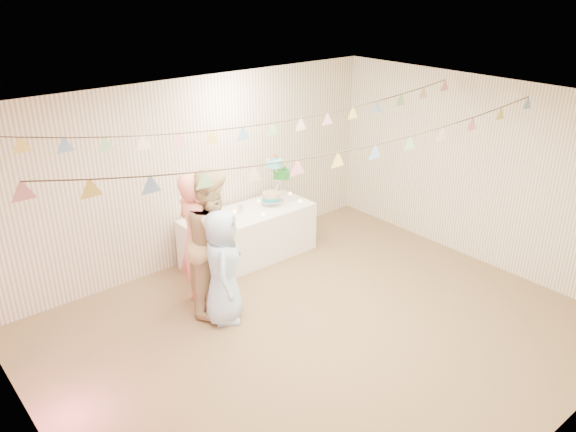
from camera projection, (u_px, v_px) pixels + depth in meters
floor at (319, 332)px, 6.50m from camera, size 6.00×6.00×0.00m
ceiling at (325, 110)px, 5.46m from camera, size 6.00×6.00×0.00m
back_wall at (198, 172)px, 7.74m from camera, size 6.00×6.00×0.00m
front_wall at (548, 339)px, 4.22m from camera, size 6.00×6.00×0.00m
left_wall at (30, 339)px, 4.22m from camera, size 5.00×5.00×0.00m
right_wall at (481, 172)px, 7.75m from camera, size 5.00×5.00×0.00m
table at (249, 235)px, 8.07m from camera, size 1.93×0.77×0.72m
cake_stand at (276, 178)px, 8.13m from camera, size 0.61×0.36×0.69m
cake_bottom at (271, 198)px, 8.11m from camera, size 0.31×0.31×0.15m
cake_middle at (282, 173)px, 8.30m from camera, size 0.27×0.27×0.22m
cake_top_tier at (274, 161)px, 7.96m from camera, size 0.25×0.25×0.19m
platter at (223, 219)px, 7.61m from camera, size 0.35×0.35×0.02m
posy at (241, 206)px, 7.87m from camera, size 0.12×0.12×0.14m
person_adult_a at (197, 241)px, 6.73m from camera, size 0.43×0.64×1.75m
person_adult_b at (214, 241)px, 6.67m from camera, size 1.09×1.10×1.80m
person_child at (223, 267)px, 6.49m from camera, size 0.76×0.82×1.40m
bunting_back at (257, 115)px, 6.34m from camera, size 5.60×1.10×0.40m
bunting_front at (338, 142)px, 5.44m from camera, size 5.60×0.90×0.36m
tealight_0 at (205, 230)px, 7.34m from camera, size 0.04×0.04×0.03m
tealight_1 at (220, 213)px, 7.84m from camera, size 0.04×0.04×0.03m
tealight_2 at (263, 214)px, 7.82m from camera, size 0.04×0.04×0.03m
tealight_3 at (258, 201)px, 8.28m from camera, size 0.04×0.04×0.03m
tealight_4 at (300, 201)px, 8.27m from camera, size 0.04×0.04×0.03m
tealight_5 at (290, 193)px, 8.55m from camera, size 0.04×0.04×0.03m
tealight_6 at (235, 211)px, 7.92m from camera, size 0.04×0.04×0.03m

